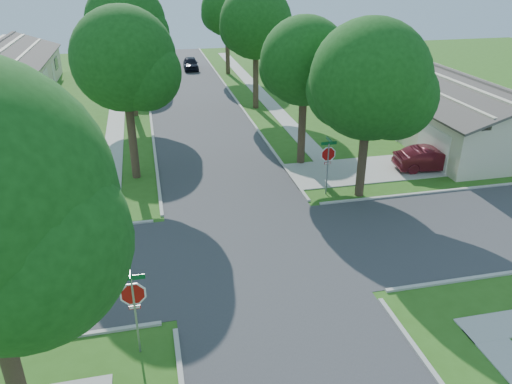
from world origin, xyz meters
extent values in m
plane|color=#2F5D19|center=(0.00, 0.00, 0.00)|extent=(100.00, 100.00, 0.00)
cube|color=#333335|center=(0.00, 0.00, 0.00)|extent=(7.00, 100.00, 0.02)
cube|color=#9E9B91|center=(6.10, 26.00, 0.02)|extent=(1.20, 40.00, 0.04)
cube|color=#9E9B91|center=(-6.10, 26.00, 0.02)|extent=(1.20, 40.00, 0.04)
cube|color=#9E9B91|center=(7.90, 7.10, 0.03)|extent=(8.80, 3.60, 0.05)
cube|color=gray|center=(-4.70, -4.70, 1.35)|extent=(0.06, 0.06, 2.70)
cylinder|color=white|center=(-4.70, -4.70, 2.15)|extent=(1.05, 0.02, 1.05)
cylinder|color=#AB0D0B|center=(-4.70, -4.70, 2.15)|extent=(0.90, 0.03, 0.90)
cube|color=#AB0D0B|center=(-4.70, -4.70, 1.68)|extent=(0.34, 0.03, 0.12)
cube|color=white|center=(-4.70, -4.70, 1.68)|extent=(0.30, 0.03, 0.08)
cube|color=#0C5426|center=(-4.70, -4.70, 2.72)|extent=(0.80, 0.02, 0.16)
cube|color=#0C5426|center=(-4.70, -4.70, 2.90)|extent=(0.02, 0.80, 0.16)
cube|color=gray|center=(4.70, 4.70, 1.35)|extent=(0.06, 0.06, 2.70)
cylinder|color=white|center=(4.70, 4.70, 2.15)|extent=(1.05, 0.02, 1.05)
cylinder|color=#AB0D0B|center=(4.70, 4.70, 2.15)|extent=(0.90, 0.03, 0.90)
cube|color=#AB0D0B|center=(4.70, 4.70, 1.68)|extent=(0.34, 0.03, 0.12)
cube|color=white|center=(4.70, 4.70, 1.68)|extent=(0.30, 0.03, 0.08)
cube|color=#0C5426|center=(4.70, 4.70, 2.72)|extent=(0.80, 0.02, 0.16)
cube|color=#0C5426|center=(4.70, 4.70, 2.90)|extent=(0.02, 0.80, 0.16)
cylinder|color=#38281C|center=(4.70, 9.00, 1.98)|extent=(0.44, 0.44, 3.95)
sphere|color=#134511|center=(4.70, 9.00, 5.88)|extent=(4.80, 4.80, 4.80)
sphere|color=#134511|center=(5.54, 8.52, 5.28)|extent=(3.46, 3.46, 3.46)
sphere|color=#134511|center=(3.98, 9.60, 5.40)|extent=(3.26, 3.26, 3.26)
cylinder|color=#38281C|center=(4.70, 21.00, 2.15)|extent=(0.44, 0.44, 4.30)
sphere|color=#134511|center=(4.70, 21.00, 6.51)|extent=(5.40, 5.40, 5.40)
sphere|color=#134511|center=(5.65, 20.46, 5.84)|extent=(3.89, 3.89, 3.89)
sphere|color=#134511|center=(3.89, 21.68, 5.97)|extent=(3.67, 3.67, 3.67)
cylinder|color=#38281C|center=(4.70, 34.00, 2.10)|extent=(0.44, 0.44, 4.20)
sphere|color=#134511|center=(4.70, 34.00, 6.22)|extent=(5.00, 5.00, 5.00)
sphere|color=#134511|center=(5.58, 33.50, 5.60)|extent=(3.60, 3.60, 3.60)
sphere|color=#134511|center=(3.95, 34.62, 5.72)|extent=(3.40, 3.40, 3.40)
cylinder|color=#38281C|center=(-4.70, 9.00, 2.12)|extent=(0.44, 0.44, 4.25)
sphere|color=#134511|center=(-4.70, 9.00, 6.37)|extent=(5.20, 5.20, 5.20)
sphere|color=#134511|center=(-3.79, 8.48, 5.72)|extent=(3.74, 3.74, 3.74)
sphere|color=#134511|center=(-5.48, 9.65, 5.85)|extent=(3.54, 3.54, 3.54)
cylinder|color=#38281C|center=(-4.70, 21.00, 2.22)|extent=(0.44, 0.44, 4.44)
sphere|color=#134511|center=(-4.70, 21.00, 6.76)|extent=(5.60, 5.60, 5.60)
sphere|color=#134511|center=(-3.72, 20.44, 6.06)|extent=(4.03, 4.03, 4.03)
sphere|color=#134511|center=(-5.54, 21.70, 6.20)|extent=(3.81, 3.81, 3.81)
cylinder|color=#38281C|center=(-4.70, 34.00, 1.95)|extent=(0.44, 0.44, 3.90)
sphere|color=#134511|center=(-4.70, 34.00, 5.74)|extent=(4.60, 4.60, 4.60)
sphere|color=#134511|center=(-3.90, 33.54, 5.16)|extent=(3.31, 3.31, 3.31)
sphere|color=#134511|center=(-5.39, 34.58, 5.28)|extent=(3.13, 3.13, 3.13)
cylinder|color=#38281C|center=(-7.50, -7.00, 2.02)|extent=(0.44, 0.44, 4.04)
sphere|color=#134511|center=(-6.45, -7.60, 5.80)|extent=(4.32, 4.32, 4.32)
cylinder|color=#38281C|center=(6.30, 4.20, 1.77)|extent=(0.44, 0.44, 3.54)
sphere|color=#134511|center=(6.30, 4.20, 5.86)|extent=(5.60, 5.60, 5.60)
sphere|color=#134511|center=(7.28, 3.64, 5.16)|extent=(4.03, 4.03, 4.03)
sphere|color=#134511|center=(5.46, 4.90, 5.30)|extent=(3.81, 3.81, 3.81)
cube|color=beige|center=(16.00, 11.00, 1.40)|extent=(8.00, 13.00, 2.80)
cube|color=#443F3A|center=(18.00, 11.00, 3.45)|extent=(4.42, 13.60, 1.56)
cube|color=#443F3A|center=(14.00, 11.00, 3.45)|extent=(4.42, 13.60, 1.56)
cube|color=silver|center=(11.97, 7.10, 1.10)|extent=(0.06, 3.20, 2.20)
cube|color=silver|center=(11.97, 11.65, 1.00)|extent=(0.06, 0.90, 2.00)
cube|color=#1E2633|center=(11.97, 14.25, 1.55)|extent=(0.06, 1.80, 1.10)
cube|color=beige|center=(16.00, 29.00, 1.40)|extent=(8.00, 13.00, 2.80)
cube|color=#443F3A|center=(18.00, 29.00, 3.45)|extent=(4.42, 13.60, 1.56)
cube|color=#443F3A|center=(14.00, 29.00, 3.45)|extent=(4.42, 13.60, 1.56)
cube|color=silver|center=(11.97, 25.10, 1.10)|extent=(0.06, 3.20, 2.20)
cube|color=silver|center=(11.97, 29.65, 1.00)|extent=(0.06, 0.90, 2.00)
cube|color=#1E2633|center=(11.97, 32.25, 1.55)|extent=(0.06, 1.80, 1.10)
cube|color=silver|center=(-11.97, 15.65, 1.00)|extent=(0.06, 0.90, 2.00)
cube|color=#1E2633|center=(-11.97, 18.25, 1.55)|extent=(0.06, 1.80, 1.10)
cube|color=beige|center=(-16.00, 32.00, 1.40)|extent=(8.00, 13.00, 2.80)
cube|color=#443F3A|center=(-14.00, 32.00, 3.45)|extent=(4.42, 13.60, 1.56)
cube|color=silver|center=(-11.97, 28.10, 1.10)|extent=(0.06, 3.20, 2.20)
cube|color=silver|center=(-11.97, 32.65, 1.00)|extent=(0.06, 0.90, 2.00)
cube|color=#1E2633|center=(-11.97, 35.25, 1.55)|extent=(0.06, 1.80, 1.10)
imported|color=#4A0F17|center=(11.50, 6.44, 0.66)|extent=(4.11, 1.78, 1.31)
imported|color=black|center=(1.20, 37.00, 0.64)|extent=(1.67, 3.82, 1.28)
imported|color=black|center=(-3.20, 31.00, 0.72)|extent=(2.68, 5.19, 1.44)
camera|label=1|loc=(-3.81, -16.91, 10.98)|focal=35.00mm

